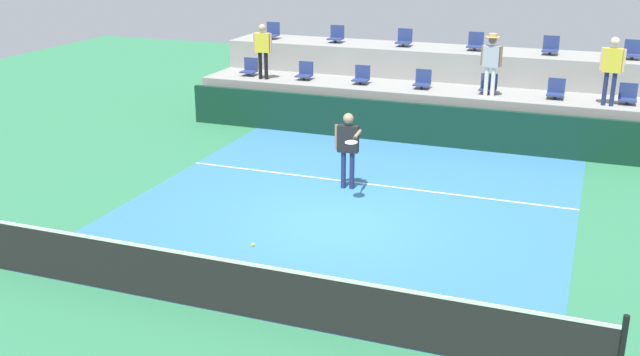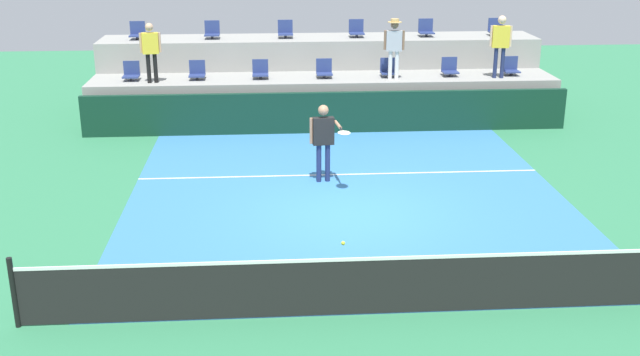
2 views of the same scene
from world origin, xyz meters
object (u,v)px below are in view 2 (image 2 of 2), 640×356
tennis_player (324,135)px  tennis_ball (343,243)px  stadium_chair_upper_far_left (137,32)px  spectator_in_grey (501,41)px  stadium_chair_lower_left (197,72)px  stadium_chair_upper_far_right (496,28)px  stadium_chair_upper_right (426,29)px  stadium_chair_lower_mid_right (388,69)px  stadium_chair_upper_mid_right (356,30)px  stadium_chair_lower_right (450,68)px  spectator_with_hat (394,43)px  stadium_chair_lower_far_right (511,67)px  stadium_chair_lower_far_left (131,72)px  stadium_chair_upper_left (212,31)px  spectator_leaning_on_rail (151,47)px  stadium_chair_upper_mid_left (285,31)px  stadium_chair_lower_center (324,70)px  stadium_chair_lower_mid_left (260,71)px

tennis_player → tennis_ball: (-0.04, -4.72, -0.45)m
stadium_chair_upper_far_left → spectator_in_grey: spectator_in_grey is taller
stadium_chair_lower_left → stadium_chair_upper_far_right: bearing=11.5°
stadium_chair_upper_right → spectator_in_grey: size_ratio=0.30×
stadium_chair_lower_mid_right → stadium_chair_upper_far_right: stadium_chair_upper_far_right is taller
stadium_chair_lower_mid_right → stadium_chair_upper_mid_right: stadium_chair_upper_mid_right is taller
stadium_chair_lower_right → spectator_with_hat: (-1.67, -0.38, 0.79)m
stadium_chair_lower_mid_right → tennis_player: bearing=-112.7°
stadium_chair_lower_far_right → tennis_player: stadium_chair_lower_far_right is taller
stadium_chair_lower_far_left → stadium_chair_lower_far_right: (10.63, 0.00, 0.00)m
stadium_chair_upper_left → stadium_chair_upper_mid_right: size_ratio=1.00×
stadium_chair_upper_left → spectator_leaning_on_rail: bearing=-124.5°
tennis_player → spectator_in_grey: 7.28m
stadium_chair_upper_left → stadium_chair_upper_far_right: size_ratio=1.00×
stadium_chair_upper_mid_left → tennis_player: bearing=-85.0°
stadium_chair_lower_far_left → tennis_player: (4.92, -5.28, -0.41)m
stadium_chair_upper_far_right → tennis_ball: stadium_chair_upper_far_right is taller
stadium_chair_lower_right → tennis_ball: (-4.00, -10.00, -0.86)m
stadium_chair_lower_center → stadium_chair_lower_mid_right: size_ratio=1.00×
stadium_chair_lower_center → spectator_with_hat: bearing=-11.5°
stadium_chair_lower_left → stadium_chair_lower_mid_right: bearing=0.0°
stadium_chair_lower_far_left → stadium_chair_upper_left: 2.92m
stadium_chair_lower_right → spectator_leaning_on_rail: 8.29m
stadium_chair_lower_left → spectator_with_hat: bearing=-4.1°
stadium_chair_upper_right → stadium_chair_upper_left: bearing=180.0°
stadium_chair_upper_far_right → spectator_leaning_on_rail: size_ratio=0.32×
stadium_chair_lower_far_right → spectator_with_hat: 3.54m
stadium_chair_lower_mid_right → stadium_chair_lower_far_right: bearing=0.0°
stadium_chair_upper_left → stadium_chair_lower_right: bearing=-14.9°
tennis_player → stadium_chair_upper_far_left: bearing=125.0°
spectator_with_hat → tennis_ball: size_ratio=24.38×
stadium_chair_upper_far_left → spectator_leaning_on_rail: size_ratio=0.32×
stadium_chair_lower_right → stadium_chair_upper_far_right: (1.79, 1.80, 0.85)m
stadium_chair_lower_mid_left → stadium_chair_lower_right: size_ratio=1.00×
stadium_chair_upper_mid_right → stadium_chair_upper_right: size_ratio=1.00×
spectator_with_hat → stadium_chair_lower_far_left: bearing=177.0°
stadium_chair_upper_left → stadium_chair_lower_mid_right: bearing=-19.8°
stadium_chair_upper_mid_right → spectator_in_grey: (3.74, -2.18, -0.02)m
stadium_chair_upper_mid_left → spectator_in_grey: spectator_in_grey is taller
stadium_chair_lower_right → stadium_chair_upper_far_right: stadium_chair_upper_far_right is taller
stadium_chair_lower_center → stadium_chair_lower_right: bearing=0.0°
stadium_chair_upper_far_left → stadium_chair_lower_far_right: bearing=-9.6°
stadium_chair_lower_far_right → stadium_chair_upper_mid_right: 4.66m
spectator_leaning_on_rail → spectator_with_hat: spectator_with_hat is taller
stadium_chair_upper_far_right → spectator_with_hat: (-3.46, -2.18, -0.06)m
stadium_chair_lower_center → tennis_player: 5.31m
stadium_chair_lower_mid_right → spectator_in_grey: (3.03, -0.38, 0.83)m
stadium_chair_upper_far_left → spectator_leaning_on_rail: spectator_leaning_on_rail is taller
tennis_ball → stadium_chair_lower_right: bearing=68.2°
spectator_in_grey → stadium_chair_upper_far_right: bearing=77.0°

